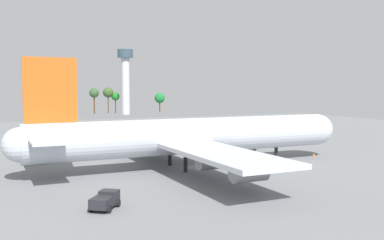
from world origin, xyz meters
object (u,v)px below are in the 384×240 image
object	(u,v)px
fuel_truck	(249,146)
catering_truck	(98,144)
pushback_tractor	(134,145)
baggage_tug	(37,158)
cargo_airplane	(191,136)
maintenance_van	(105,200)
control_tower	(125,75)
safety_cone_nose	(314,154)

from	to	relation	value
fuel_truck	catering_truck	world-z (taller)	fuel_truck
catering_truck	pushback_tractor	bearing A→B (deg)	-47.12
baggage_tug	fuel_truck	bearing A→B (deg)	-3.67
cargo_airplane	catering_truck	distance (m)	35.56
maintenance_van	control_tower	size ratio (longest dim) A/B	0.14
maintenance_van	baggage_tug	bearing A→B (deg)	95.98
control_tower	fuel_truck	bearing A→B (deg)	-95.82
cargo_airplane	fuel_truck	distance (m)	26.00
cargo_airplane	control_tower	size ratio (longest dim) A/B	1.84
fuel_truck	maintenance_van	bearing A→B (deg)	-141.31
fuel_truck	safety_cone_nose	xyz separation A→B (m)	(8.36, -12.89, -0.80)
baggage_tug	fuel_truck	distance (m)	47.44
fuel_truck	control_tower	distance (m)	151.10
pushback_tractor	safety_cone_nose	bearing A→B (deg)	-38.28
safety_cone_nose	control_tower	bearing A→B (deg)	87.58
pushback_tractor	baggage_tug	size ratio (longest dim) A/B	0.85
maintenance_van	safety_cone_nose	bearing A→B (deg)	22.90
control_tower	maintenance_van	bearing A→B (deg)	-107.69
pushback_tractor	control_tower	size ratio (longest dim) A/B	0.11
cargo_airplane	baggage_tug	bearing A→B (deg)	147.06
cargo_airplane	catering_truck	bearing A→B (deg)	105.66
fuel_truck	control_tower	xyz separation A→B (m)	(15.19, 148.92, 20.60)
fuel_truck	baggage_tug	bearing A→B (deg)	176.33
maintenance_van	pushback_tractor	bearing A→B (deg)	68.02
safety_cone_nose	control_tower	size ratio (longest dim) A/B	0.02
baggage_tug	fuel_truck	size ratio (longest dim) A/B	1.24
maintenance_van	control_tower	bearing A→B (deg)	72.31
safety_cone_nose	control_tower	xyz separation A→B (m)	(6.83, 161.81, 21.41)
fuel_truck	safety_cone_nose	size ratio (longest dim) A/B	4.76
baggage_tug	catering_truck	distance (m)	23.67
safety_cone_nose	control_tower	distance (m)	163.36
cargo_airplane	fuel_truck	bearing A→B (deg)	32.09
pushback_tractor	safety_cone_nose	world-z (taller)	pushback_tractor
cargo_airplane	catering_truck	size ratio (longest dim) A/B	12.21
pushback_tractor	control_tower	distance (m)	143.20
fuel_truck	control_tower	size ratio (longest dim) A/B	0.11
baggage_tug	maintenance_van	bearing A→B (deg)	-84.02
fuel_truck	safety_cone_nose	bearing A→B (deg)	-57.02
catering_truck	safety_cone_nose	xyz separation A→B (m)	(39.56, -33.23, -0.69)
catering_truck	control_tower	size ratio (longest dim) A/B	0.15
baggage_tug	pushback_tractor	bearing A→B (deg)	22.89
cargo_airplane	fuel_truck	world-z (taller)	cargo_airplane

